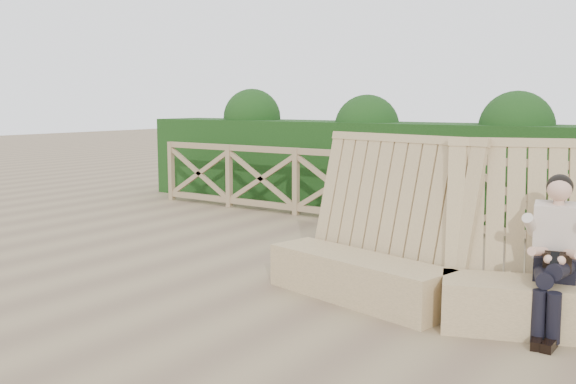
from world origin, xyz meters
The scene contains 5 objects.
ground centered at (0.00, 0.00, 0.00)m, with size 60.00×60.00×0.00m, color brown.
bench centered at (1.80, 0.26, 0.39)m, with size 3.68×1.36×1.55m.
woman centered at (2.61, 0.24, 0.68)m, with size 0.41×0.78×1.27m.
guardrail centered at (0.00, 3.50, 0.55)m, with size 10.10×0.09×1.10m.
hedge centered at (0.00, 4.70, 0.75)m, with size 12.00×1.20×1.50m, color black.
Camera 1 is at (3.76, -5.02, 1.83)m, focal length 40.00 mm.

